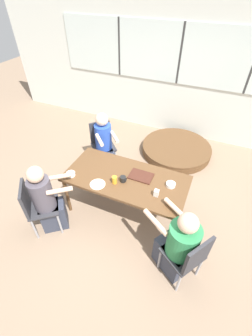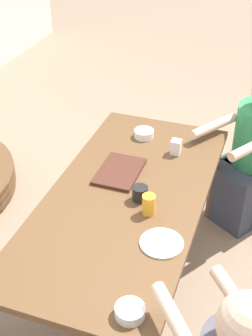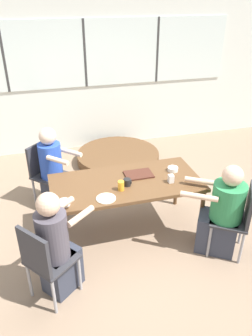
{
  "view_description": "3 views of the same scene",
  "coord_description": "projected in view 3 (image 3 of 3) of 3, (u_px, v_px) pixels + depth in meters",
  "views": [
    {
      "loc": [
        0.93,
        -2.11,
        2.91
      ],
      "look_at": [
        0.0,
        0.0,
        0.89
      ],
      "focal_mm": 24.0,
      "sensor_mm": 36.0,
      "label": 1
    },
    {
      "loc": [
        -1.89,
        -0.66,
        2.28
      ],
      "look_at": [
        0.0,
        0.0,
        0.89
      ],
      "focal_mm": 50.0,
      "sensor_mm": 36.0,
      "label": 2
    },
    {
      "loc": [
        -0.87,
        -3.13,
        2.68
      ],
      "look_at": [
        0.0,
        0.0,
        0.89
      ],
      "focal_mm": 35.0,
      "sensor_mm": 36.0,
      "label": 3
    }
  ],
  "objects": [
    {
      "name": "plate_tortillas",
      "position": [
        106.0,
        198.0,
        3.48
      ],
      "size": [
        0.21,
        0.21,
        0.01
      ],
      "color": "beige",
      "rests_on": "dining_table"
    },
    {
      "name": "dining_table",
      "position": [
        126.0,
        186.0,
        3.82
      ],
      "size": [
        1.74,
        0.83,
        0.71
      ],
      "color": "brown",
      "rests_on": "ground_plane"
    },
    {
      "name": "person_man_teal_shirt",
      "position": [
        54.0,
        172.0,
        4.37
      ],
      "size": [
        0.58,
        0.59,
        1.15
      ],
      "rotation": [
        0.0,
        0.0,
        -2.37
      ],
      "color": "#333847",
      "rests_on": "ground_plane"
    },
    {
      "name": "coffee_mug",
      "position": [
        127.0,
        182.0,
        3.7
      ],
      "size": [
        0.09,
        0.08,
        0.08
      ],
      "color": "black",
      "rests_on": "dining_table"
    },
    {
      "name": "person_woman_green_shirt",
      "position": [
        222.0,
        215.0,
        3.61
      ],
      "size": [
        0.73,
        0.64,
        1.1
      ],
      "rotation": [
        0.0,
        0.0,
        1.0
      ],
      "color": "#333847",
      "rests_on": "ground_plane"
    },
    {
      "name": "wall_back_with_windows",
      "position": [
        85.0,
        71.0,
        5.68
      ],
      "size": [
        8.4,
        0.08,
        2.8
      ],
      "color": "silver",
      "rests_on": "ground_plane"
    },
    {
      "name": "ground_plane",
      "position": [
        126.0,
        230.0,
        4.14
      ],
      "size": [
        16.0,
        16.0,
        0.0
      ],
      "primitive_type": "plane",
      "color": "#8C725B"
    },
    {
      "name": "food_tray_dark",
      "position": [
        139.0,
        174.0,
        3.92
      ],
      "size": [
        0.33,
        0.23,
        0.02
      ],
      "color": "#472319",
      "rests_on": "dining_table"
    },
    {
      "name": "bowl_cereal",
      "position": [
        64.0,
        203.0,
        3.38
      ],
      "size": [
        0.12,
        0.12,
        0.05
      ],
      "color": "white",
      "rests_on": "dining_table"
    },
    {
      "name": "milk_carton_small",
      "position": [
        171.0,
        179.0,
        3.76
      ],
      "size": [
        0.06,
        0.06,
        0.09
      ],
      "color": "silver",
      "rests_on": "dining_table"
    },
    {
      "name": "folded_table_stack",
      "position": [
        118.0,
        157.0,
        5.7
      ],
      "size": [
        1.42,
        1.42,
        0.18
      ],
      "color": "brown",
      "rests_on": "ground_plane"
    },
    {
      "name": "chair_for_woman_green_shirt",
      "position": [
        239.0,
        215.0,
        3.55
      ],
      "size": [
        0.55,
        0.55,
        0.87
      ],
      "rotation": [
        0.0,
        0.0,
        1.0
      ],
      "color": "#333338",
      "rests_on": "ground_plane"
    },
    {
      "name": "chair_for_man_teal_shirt",
      "position": [
        44.0,
        169.0,
        4.45
      ],
      "size": [
        0.57,
        0.57,
        0.87
      ],
      "rotation": [
        0.0,
        0.0,
        -2.37
      ],
      "color": "#333338",
      "rests_on": "ground_plane"
    },
    {
      "name": "juice_glass",
      "position": [
        121.0,
        186.0,
        3.61
      ],
      "size": [
        0.07,
        0.07,
        0.11
      ],
      "color": "gold",
      "rests_on": "dining_table"
    },
    {
      "name": "person_man_blue_shirt",
      "position": [
        57.0,
        248.0,
        3.08
      ],
      "size": [
        0.59,
        0.56,
        1.16
      ],
      "rotation": [
        0.0,
        0.0,
        -0.89
      ],
      "color": "#333847",
      "rests_on": "ground_plane"
    },
    {
      "name": "bowl_white_shallow",
      "position": [
        173.0,
        169.0,
        4.0
      ],
      "size": [
        0.13,
        0.13,
        0.05
      ],
      "color": "white",
      "rests_on": "dining_table"
    },
    {
      "name": "chair_for_man_blue_shirt",
      "position": [
        44.0,
        259.0,
        2.97
      ],
      "size": [
        0.56,
        0.56,
        0.87
      ],
      "rotation": [
        0.0,
        0.0,
        -0.89
      ],
      "color": "#333338",
      "rests_on": "ground_plane"
    }
  ]
}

